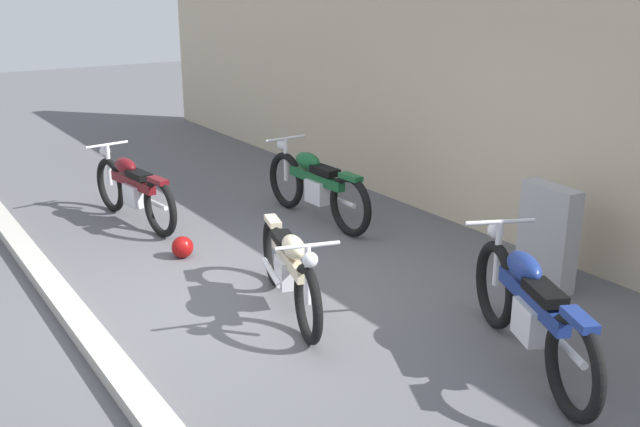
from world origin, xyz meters
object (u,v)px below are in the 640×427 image
object	(u,v)px
stone_marker	(548,236)
motorcycle_cream	(289,268)
motorcycle_green	(316,185)
helmet	(183,247)
motorcycle_blue	(530,310)
motorcycle_maroon	(133,189)

from	to	relation	value
stone_marker	motorcycle_cream	xyz separation A→B (m)	(-0.89, -2.41, -0.09)
motorcycle_green	helmet	bearing A→B (deg)	96.21
stone_marker	motorcycle_blue	world-z (taller)	stone_marker
motorcycle_maroon	motorcycle_blue	xyz separation A→B (m)	(5.10, 1.36, 0.03)
stone_marker	motorcycle_maroon	distance (m)	4.94
stone_marker	motorcycle_cream	world-z (taller)	stone_marker
stone_marker	helmet	bearing A→B (deg)	-134.90
stone_marker	motorcycle_blue	size ratio (longest dim) A/B	0.51
motorcycle_maroon	motorcycle_blue	bearing A→B (deg)	-172.26
helmet	motorcycle_maroon	bearing A→B (deg)	-179.36
stone_marker	motorcycle_blue	distance (m)	1.67
motorcycle_green	stone_marker	bearing A→B (deg)	-167.37
stone_marker	helmet	xyz separation A→B (m)	(-2.69, -2.70, -0.40)
motorcycle_cream	motorcycle_green	xyz separation A→B (m)	(-2.08, 1.64, 0.04)
stone_marker	helmet	size ratio (longest dim) A/B	4.30
motorcycle_blue	motorcycle_green	size ratio (longest dim) A/B	0.95
helmet	motorcycle_blue	distance (m)	3.91
motorcycle_maroon	motorcycle_blue	distance (m)	5.28
motorcycle_cream	motorcycle_blue	distance (m)	2.14
helmet	motorcycle_green	bearing A→B (deg)	98.27
motorcycle_cream	motorcycle_green	distance (m)	2.64
stone_marker	motorcycle_blue	bearing A→B (deg)	-54.39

